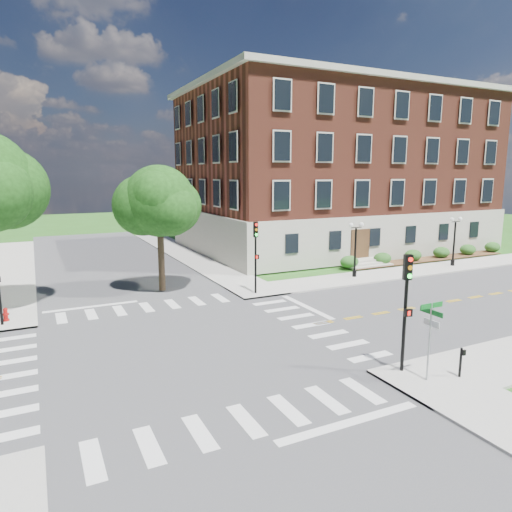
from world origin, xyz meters
name	(u,v)px	position (x,y,z in m)	size (l,w,h in m)	color
ground	(181,347)	(0.00, 0.00, 0.00)	(160.00, 160.00, 0.00)	#275618
road_ew	(181,347)	(0.00, 0.00, 0.01)	(90.00, 12.00, 0.01)	#3D3D3F
road_ns	(181,347)	(0.00, 0.00, 0.01)	(12.00, 90.00, 0.01)	#3D3D3F
sidewalk_ne	(295,262)	(15.38, 15.38, 0.06)	(34.00, 34.00, 0.12)	#9E9B93
crosswalk_east	(311,325)	(7.20, 0.00, 0.00)	(2.20, 10.20, 0.02)	silver
stop_bar_east	(306,307)	(8.80, 3.00, 0.00)	(0.40, 5.50, 0.00)	silver
main_building	(333,171)	(24.00, 21.99, 8.34)	(30.60, 22.40, 16.50)	#ABA797
shrub_row	(427,261)	(27.00, 10.80, 0.00)	(18.00, 2.00, 1.30)	#1F511B
tree_d	(159,202)	(1.84, 10.49, 6.20)	(4.77, 4.77, 8.49)	black
traffic_signal_se	(406,298)	(7.24, -6.69, 3.19)	(0.38, 0.46, 4.80)	black
traffic_signal_ne	(256,248)	(7.27, 6.94, 3.19)	(0.38, 0.46, 4.80)	black
twin_lamp_west	(355,246)	(16.37, 8.05, 2.52)	(1.36, 0.36, 4.23)	black
twin_lamp_east	(454,238)	(26.84, 7.79, 2.52)	(1.36, 0.36, 4.23)	black
street_sign_pole	(430,326)	(7.50, -7.76, 2.31)	(1.10, 1.10, 3.10)	gray
push_button_post	(461,361)	(8.87, -8.14, 0.80)	(0.14, 0.21, 1.20)	black
fire_hydrant	(6,315)	(-7.54, 7.63, 0.46)	(0.35, 0.35, 0.75)	#9A0E0B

